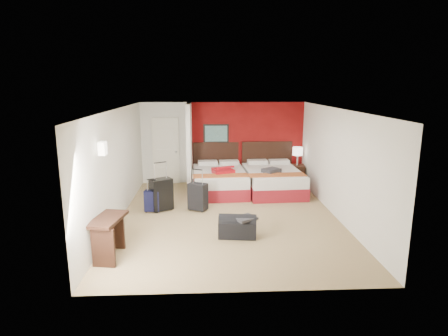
{
  "coord_description": "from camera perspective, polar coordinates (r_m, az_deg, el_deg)",
  "views": [
    {
      "loc": [
        -0.5,
        -8.35,
        3.05
      ],
      "look_at": [
        -0.07,
        0.8,
        1.0
      ],
      "focal_mm": 30.39,
      "sensor_mm": 36.0,
      "label": 1
    }
  ],
  "objects": [
    {
      "name": "table_lamp",
      "position": [
        11.67,
        11.0,
        1.76
      ],
      "size": [
        0.35,
        0.35,
        0.55
      ],
      "primitive_type": "cylinder",
      "rotation": [
        0.0,
        0.0,
        -0.16
      ],
      "color": "white",
      "rests_on": "nightstand"
    },
    {
      "name": "red_suitcase_open",
      "position": [
        10.65,
        -0.15,
        -0.26
      ],
      "size": [
        0.81,
        0.93,
        0.1
      ],
      "primitive_type": "cube",
      "rotation": [
        0.0,
        0.0,
        0.38
      ],
      "color": "#A60E18",
      "rests_on": "bed_left"
    },
    {
      "name": "jacket_bundle",
      "position": [
        10.55,
        7.13,
        -0.37
      ],
      "size": [
        0.57,
        0.55,
        0.11
      ],
      "primitive_type": "cube",
      "rotation": [
        0.0,
        0.0,
        0.63
      ],
      "color": "#3A3A3F",
      "rests_on": "bed_right"
    },
    {
      "name": "jacket_draped",
      "position": [
        7.67,
        3.22,
        -7.54
      ],
      "size": [
        0.52,
        0.5,
        0.05
      ],
      "primitive_type": "cube",
      "rotation": [
        0.0,
        0.0,
        0.53
      ],
      "color": "#323136",
      "rests_on": "duffel_bag"
    },
    {
      "name": "suitcase_black",
      "position": [
        9.38,
        -9.41,
        -4.07
      ],
      "size": [
        0.6,
        0.53,
        0.77
      ],
      "primitive_type": "cube",
      "rotation": [
        0.0,
        0.0,
        0.53
      ],
      "color": "black",
      "rests_on": "ground"
    },
    {
      "name": "red_accent_panel",
      "position": [
        11.79,
        3.44,
        3.8
      ],
      "size": [
        3.5,
        0.04,
        2.5
      ],
      "primitive_type": "cube",
      "color": "maroon",
      "rests_on": "ground"
    },
    {
      "name": "room_walls",
      "position": [
        9.98,
        -7.85,
        2.14
      ],
      "size": [
        5.02,
        6.52,
        2.5
      ],
      "color": "silver",
      "rests_on": "ground"
    },
    {
      "name": "entry_door",
      "position": [
        11.8,
        -8.74,
        2.57
      ],
      "size": [
        0.82,
        0.06,
        2.05
      ],
      "primitive_type": "cube",
      "color": "silver",
      "rests_on": "ground"
    },
    {
      "name": "bed_left",
      "position": [
        10.83,
        -0.7,
        -2.03
      ],
      "size": [
        1.58,
        2.17,
        0.63
      ],
      "primitive_type": "cube",
      "rotation": [
        0.0,
        0.0,
        0.05
      ],
      "color": "silver",
      "rests_on": "ground"
    },
    {
      "name": "bed_right",
      "position": [
        10.94,
        7.33,
        -1.93
      ],
      "size": [
        1.62,
        2.23,
        0.64
      ],
      "primitive_type": "cube",
      "rotation": [
        0.0,
        0.0,
        0.06
      ],
      "color": "white",
      "rests_on": "ground"
    },
    {
      "name": "suitcase_charcoal",
      "position": [
        9.3,
        -3.95,
        -4.46
      ],
      "size": [
        0.51,
        0.45,
        0.65
      ],
      "primitive_type": "cube",
      "rotation": [
        0.0,
        0.0,
        -0.5
      ],
      "color": "black",
      "rests_on": "ground"
    },
    {
      "name": "suitcase_navy",
      "position": [
        9.36,
        -10.71,
        -5.01
      ],
      "size": [
        0.39,
        0.26,
        0.5
      ],
      "primitive_type": "cube",
      "rotation": [
        0.0,
        0.0,
        -0.12
      ],
      "color": "black",
      "rests_on": "ground"
    },
    {
      "name": "duffel_bag",
      "position": [
        7.78,
        2.05,
        -8.95
      ],
      "size": [
        0.8,
        0.49,
        0.38
      ],
      "primitive_type": "cube",
      "rotation": [
        0.0,
        0.0,
        -0.12
      ],
      "color": "black",
      "rests_on": "ground"
    },
    {
      "name": "ground",
      "position": [
        8.91,
        0.7,
        -7.42
      ],
      "size": [
        6.5,
        6.5,
        0.0
      ],
      "primitive_type": "plane",
      "color": "tan",
      "rests_on": "ground"
    },
    {
      "name": "nightstand",
      "position": [
        11.8,
        10.88,
        -1.04
      ],
      "size": [
        0.49,
        0.49,
        0.63
      ],
      "primitive_type": "cube",
      "rotation": [
        0.0,
        0.0,
        -0.11
      ],
      "color": "black",
      "rests_on": "ground"
    },
    {
      "name": "desk",
      "position": [
        7.14,
        -16.95,
        -9.97
      ],
      "size": [
        0.6,
        0.96,
        0.75
      ],
      "primitive_type": "cube",
      "rotation": [
        0.0,
        0.0,
        -0.17
      ],
      "color": "black",
      "rests_on": "ground"
    },
    {
      "name": "partition_wall",
      "position": [
        11.12,
        -5.24,
        3.24
      ],
      "size": [
        0.12,
        1.2,
        2.5
      ],
      "primitive_type": "cube",
      "color": "silver",
      "rests_on": "ground"
    }
  ]
}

